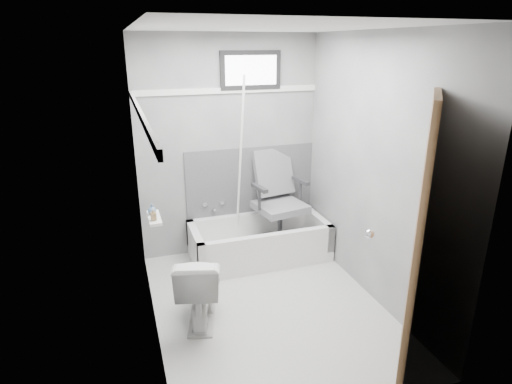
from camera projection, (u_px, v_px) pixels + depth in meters
name	position (u px, v px, depth m)	size (l,w,h in m)	color
floor	(268.00, 307.00, 3.92)	(2.60, 2.60, 0.00)	silver
ceiling	(271.00, 27.00, 3.14)	(2.60, 2.60, 0.00)	silver
wall_back	(229.00, 148.00, 4.70)	(2.00, 0.02, 2.40)	slate
wall_front	(350.00, 251.00, 2.36)	(2.00, 0.02, 2.40)	slate
wall_left	(145.00, 195.00, 3.23)	(0.02, 2.60, 2.40)	slate
wall_right	(374.00, 172.00, 3.83)	(0.02, 2.60, 2.40)	slate
bathtub	(259.00, 241.00, 4.76)	(1.50, 0.70, 0.42)	white
office_chair	(280.00, 200.00, 4.74)	(0.60, 0.60, 1.05)	slate
toilet	(200.00, 287.00, 3.64)	(0.37, 0.67, 0.65)	white
door	(481.00, 255.00, 2.74)	(0.78, 0.78, 2.00)	brown
window	(251.00, 70.00, 4.49)	(0.66, 0.04, 0.40)	black
backerboard	(251.00, 181.00, 4.89)	(1.50, 0.02, 0.78)	#4C4C4F
trim_back	(228.00, 90.00, 4.48)	(2.00, 0.02, 0.06)	white
trim_left	(140.00, 113.00, 3.03)	(0.02, 2.60, 0.06)	white
pole	(240.00, 166.00, 4.55)	(0.02, 0.02, 1.95)	white
shelf	(154.00, 218.00, 3.59)	(0.10, 0.32, 0.03)	silver
soap_bottle_a	(153.00, 214.00, 3.49)	(0.04, 0.04, 0.09)	olive
soap_bottle_b	(152.00, 209.00, 3.62)	(0.07, 0.07, 0.09)	slate
faucet	(214.00, 206.00, 4.82)	(0.26, 0.10, 0.16)	silver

